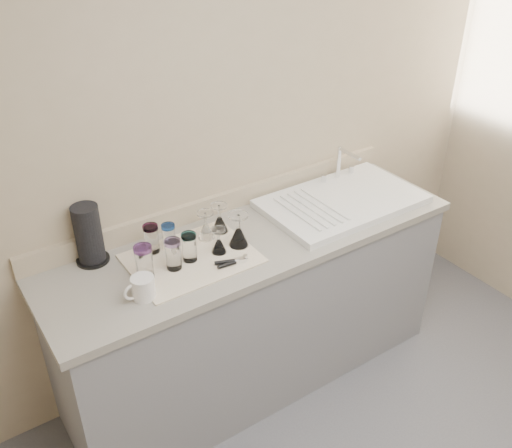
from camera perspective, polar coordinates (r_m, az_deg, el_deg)
room_envelope at (r=1.65m, az=23.54°, el=-0.74°), size 3.54×3.50×2.52m
counter_unit at (r=2.97m, az=-0.18°, el=-8.48°), size 2.06×0.62×0.90m
sink_unit at (r=3.00m, az=8.59°, el=2.34°), size 0.82×0.50×0.22m
dish_towel at (r=2.56m, az=-6.45°, el=-3.43°), size 0.55×0.42×0.01m
tumbler_cyan at (r=2.59m, az=-10.41°, el=-1.43°), size 0.07×0.07×0.14m
tumbler_purple at (r=2.60m, az=-8.70°, el=-1.24°), size 0.06×0.06×0.12m
tumbler_magenta at (r=2.43m, az=-11.12°, el=-3.74°), size 0.08×0.08×0.15m
tumbler_blue at (r=2.47m, az=-8.26°, el=-2.99°), size 0.07×0.07×0.14m
tumbler_lavender at (r=2.51m, az=-6.68°, el=-2.29°), size 0.07×0.07×0.13m
goblet_back_left at (r=2.67m, az=-5.03°, el=-0.53°), size 0.08×0.08×0.14m
goblet_back_right at (r=2.71m, az=-3.65°, el=0.18°), size 0.08×0.08×0.14m
goblet_front_left at (r=2.56m, az=-3.74°, el=-2.03°), size 0.07×0.07×0.12m
goblet_front_right at (r=2.60m, az=-1.76°, el=-1.08°), size 0.09×0.09×0.16m
can_opener at (r=2.50m, az=-2.44°, el=-3.82°), size 0.14×0.07×0.02m
white_mug at (r=2.35m, az=-11.29°, el=-6.29°), size 0.14×0.10×0.10m
paper_towel_roll at (r=2.57m, az=-16.39°, el=-1.07°), size 0.15×0.15×0.28m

